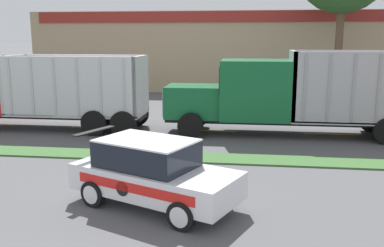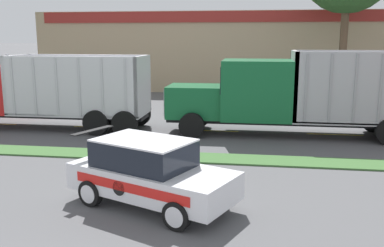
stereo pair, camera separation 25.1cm
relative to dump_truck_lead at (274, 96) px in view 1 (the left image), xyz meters
name	(u,v)px [view 1 (the left image)]	position (x,y,z in m)	size (l,w,h in m)	color
grass_verge	(156,156)	(-4.27, -4.22, -1.67)	(120.00, 1.23, 0.06)	#3D6633
centre_line_3	(96,127)	(-8.16, 0.40, -1.69)	(2.40, 0.14, 0.01)	yellow
centre_line_4	(210,131)	(-2.76, 0.40, -1.69)	(2.40, 0.14, 0.01)	yellow
centre_line_5	(333,134)	(2.64, 0.40, -1.69)	(2.40, 0.14, 0.01)	yellow
dump_truck_lead	(274,96)	(0.00, 0.00, 0.00)	(10.98, 2.71, 3.63)	black
dump_truck_far_right	(12,94)	(-11.96, -0.10, -0.12)	(10.84, 2.61, 3.47)	black
rally_car	(153,172)	(-3.42, -8.56, -0.83)	(4.58, 3.34, 1.72)	white
store_building_backdrop	(232,50)	(-2.51, 19.71, 1.36)	(31.06, 12.10, 6.11)	tan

